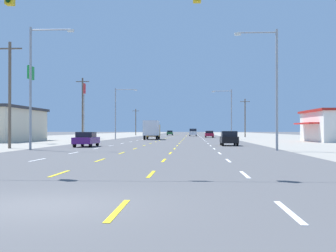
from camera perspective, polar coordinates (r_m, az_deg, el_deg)
ground_plane at (r=75.76m, az=0.59°, el=-1.76°), size 572.00×572.00×0.00m
lot_apron_left at (r=80.71m, az=-17.26°, el=-1.66°), size 28.00×440.00×0.01m
lot_apron_right at (r=78.67m, az=18.92°, el=-1.68°), size 28.00×440.00×0.01m
lane_markings at (r=114.23m, az=1.43°, el=-1.33°), size 10.64×227.60×0.01m
signal_span_wire at (r=17.57m, az=-9.54°, el=10.38°), size 25.38×0.52×8.74m
sedan_far_left_nearest at (r=44.58m, az=-10.43°, el=-1.66°), size 1.80×4.50×1.46m
hatchback_far_right_near at (r=47.40m, az=7.82°, el=-1.56°), size 1.72×3.90×1.54m
box_truck_inner_left_mid at (r=76.26m, az=-2.09°, el=-0.37°), size 2.40×7.20×3.23m
sedan_far_right_midfar at (r=95.63m, az=5.31°, el=-1.04°), size 1.80×4.50×1.46m
suv_inner_right_far at (r=118.64m, az=3.22°, el=-0.81°), size 1.98×4.90×1.98m
sedan_inner_left_farther at (r=137.16m, az=0.25°, el=-0.88°), size 1.80×4.50×1.46m
storefront_left_row_1 at (r=68.78m, az=-20.64°, el=0.24°), size 8.89×16.97×5.00m
pole_sign_left_row_1 at (r=57.85m, az=-17.17°, el=4.92°), size 0.24×1.86×9.57m
pole_sign_left_row_2 at (r=85.87m, az=-10.73°, el=3.62°), size 0.24×1.87×10.49m
streetlight_left_row_0 at (r=38.83m, az=-16.73°, el=5.72°), size 3.76×0.26×10.25m
streetlight_right_row_0 at (r=37.12m, az=13.28°, el=5.61°), size 3.50×0.26×9.82m
streetlight_left_row_1 at (r=78.74m, az=-6.45°, el=2.11°), size 3.97×0.26×9.02m
streetlight_right_row_1 at (r=77.92m, az=7.87°, el=1.97°), size 3.52×0.26×8.68m
utility_pole_left_row_0 at (r=42.55m, az=-19.62°, el=4.01°), size 2.20×0.26×9.59m
utility_pole_left_row_1 at (r=74.34m, az=-10.90°, el=2.31°), size 2.20×0.26×10.20m
utility_pole_right_row_2 at (r=101.79m, az=9.85°, el=1.12°), size 2.20×0.26×8.65m
utility_pole_left_row_3 at (r=136.25m, az=-4.15°, el=0.58°), size 2.20×0.26×8.06m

